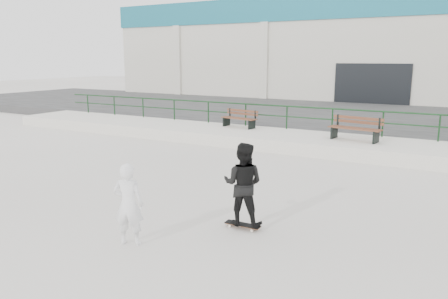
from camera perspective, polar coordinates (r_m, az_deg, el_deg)
The scene contains 10 objects.
ground at distance 9.79m, azimuth -9.93°, elevation -9.55°, with size 120.00×120.00×0.00m, color #B3ADA4.
ledge at distance 17.82m, azimuth 9.61°, elevation 1.04°, with size 30.00×3.00×0.50m, color silver.
parking_strip at distance 25.90m, azimuth 16.01°, elevation 4.08°, with size 60.00×14.00×0.50m, color #303030.
railing at distance 18.89m, azimuth 11.06°, elevation 4.64°, with size 28.00×0.06×1.03m.
commercial_building at distance 39.46m, azimuth 21.25°, elevation 12.56°, with size 44.20×16.33×8.00m.
bench_left at distance 19.58m, azimuth 2.07°, elevation 4.06°, with size 1.79×0.81×0.80m.
bench_right at distance 17.12m, azimuth 16.80°, elevation 2.62°, with size 2.02×0.87×0.90m.
skateboard at distance 9.40m, azimuth 2.45°, elevation -9.80°, with size 0.78×0.22×0.09m.
standing_skater at distance 9.11m, azimuth 2.50°, elevation -4.53°, with size 0.85×0.67×1.76m, color black.
seated_skater at distance 8.57m, azimuth -12.37°, elevation -7.02°, with size 0.59×0.39×1.62m, color white.
Camera 1 is at (5.83, -7.02, 3.54)m, focal length 35.00 mm.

